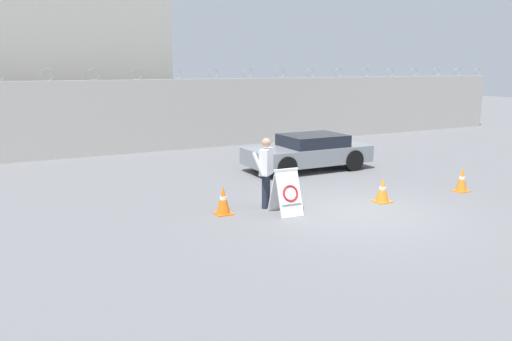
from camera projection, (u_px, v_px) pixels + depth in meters
The scene contains 9 objects.
ground_plane at pixel (359, 212), 12.22m from camera, with size 90.00×90.00×0.00m, color slate.
perimeter_wall at pixel (196, 114), 21.60m from camera, with size 36.00×0.30×3.43m.
building_block at pixel (49, 73), 23.91m from camera, with size 9.82×7.89×6.39m.
barricade_sign at pixel (287, 192), 12.00m from camera, with size 0.64×0.78×1.11m.
security_guard at pixel (266, 169), 12.45m from camera, with size 0.67×0.49×1.78m.
traffic_cone_near at pixel (383, 190), 13.11m from camera, with size 0.41×0.41×0.64m.
traffic_cone_mid at pixel (462, 180), 14.21m from camera, with size 0.38×0.38×0.69m.
traffic_cone_far at pixel (223, 200), 12.02m from camera, with size 0.39×0.39×0.70m.
parked_car_rear_sedan at pixel (308, 152), 17.15m from camera, with size 4.31×1.93×1.22m.
Camera 1 is at (-7.68, -9.25, 3.51)m, focal length 35.00 mm.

